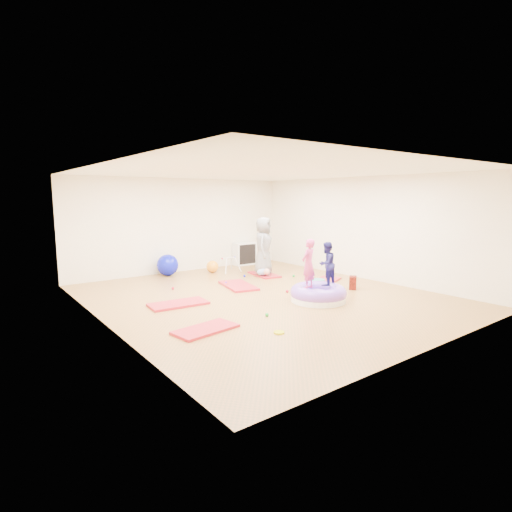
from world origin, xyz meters
TOP-DOWN VIEW (x-y plane):
  - room at (0.00, 0.00)m, footprint 7.01×8.01m
  - gym_mat_front_left at (-2.24, -1.24)m, footprint 1.17×0.70m
  - gym_mat_mid_left at (-1.88, 0.52)m, footprint 1.25×0.70m
  - gym_mat_center_back at (0.11, 1.20)m, footprint 0.91×1.39m
  - gym_mat_right at (2.36, 0.30)m, footprint 1.20×0.93m
  - gym_mat_rear_right at (1.55, 1.96)m, footprint 0.72×1.17m
  - inflatable_cushion at (0.70, -1.03)m, footprint 1.22×1.22m
  - child_pink at (0.45, -0.96)m, footprint 0.45×0.36m
  - child_navy at (0.99, -0.97)m, footprint 0.53×0.44m
  - adult_caregiver at (1.49, 1.93)m, footprint 0.94×0.92m
  - infant at (1.36, 1.75)m, footprint 0.37×0.38m
  - ball_pit_balls at (0.23, 0.92)m, footprint 3.48×3.40m
  - exercise_ball_blue at (-0.70, 3.60)m, footprint 0.62×0.62m
  - exercise_ball_orange at (0.57, 3.24)m, footprint 0.36×0.36m
  - infant_play_gym at (0.97, 2.97)m, footprint 0.59×0.56m
  - cube_shelf at (2.15, 3.79)m, footprint 0.75×0.37m
  - balance_disc at (2.07, 0.33)m, footprint 0.39×0.39m
  - backpack at (2.22, -0.72)m, footprint 0.32×0.30m
  - yellow_toy at (-1.33, -2.10)m, footprint 0.18×0.18m

SIDE VIEW (x-z plane):
  - yellow_toy at x=-1.33m, z-range 0.00..0.03m
  - gym_mat_right at x=2.36m, z-range 0.00..0.04m
  - gym_mat_rear_right at x=1.55m, z-range 0.00..0.05m
  - gym_mat_front_left at x=-2.24m, z-range 0.00..0.05m
  - gym_mat_mid_left at x=-1.88m, z-range 0.00..0.05m
  - gym_mat_center_back at x=0.11m, z-range 0.00..0.05m
  - ball_pit_balls at x=0.23m, z-range 0.00..0.07m
  - balance_disc at x=2.07m, z-range 0.00..0.09m
  - inflatable_cushion at x=0.70m, z-range -0.04..0.34m
  - infant at x=1.36m, z-range 0.05..0.27m
  - backpack at x=2.22m, z-range 0.00..0.32m
  - exercise_ball_orange at x=0.57m, z-range 0.00..0.36m
  - infant_play_gym at x=0.97m, z-range 0.08..0.53m
  - exercise_ball_blue at x=-0.70m, z-range 0.00..0.62m
  - cube_shelf at x=2.15m, z-range 0.00..0.75m
  - child_navy at x=0.99m, z-range 0.35..1.32m
  - adult_caregiver at x=1.49m, z-range 0.05..1.68m
  - child_pink at x=0.45m, z-range 0.35..1.42m
  - room at x=0.00m, z-range 0.00..2.80m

